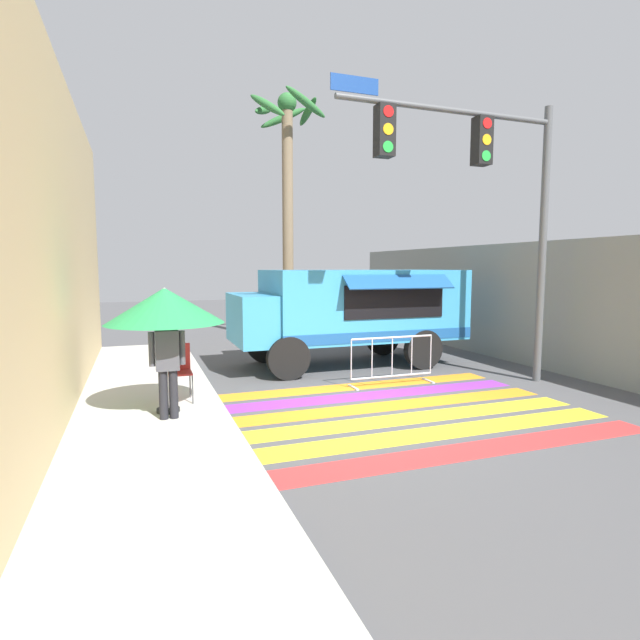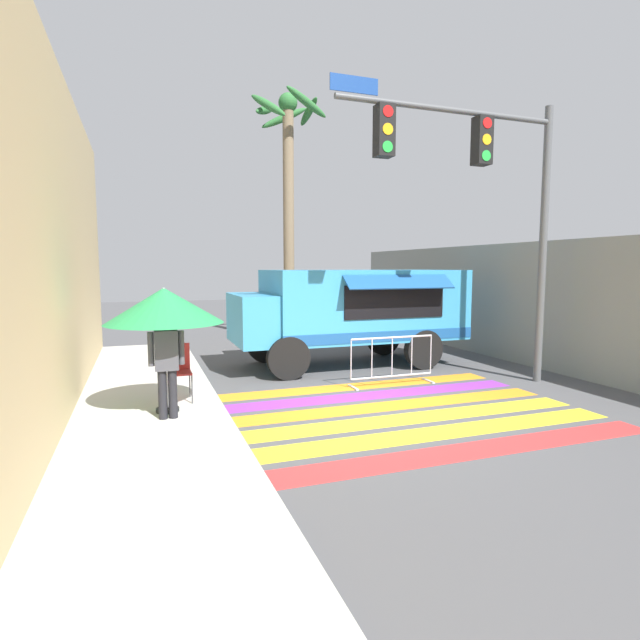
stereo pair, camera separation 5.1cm
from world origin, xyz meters
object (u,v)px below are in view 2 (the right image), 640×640
at_px(patio_umbrella, 164,306).
at_px(barricade_front, 392,361).
at_px(folding_chair, 177,366).
at_px(vendor_person, 167,360).
at_px(traffic_signal_pole, 481,178).
at_px(palm_tree, 288,176).
at_px(food_truck, 347,308).

distance_m(patio_umbrella, barricade_front, 4.76).
height_order(folding_chair, vendor_person, vendor_person).
distance_m(vendor_person, barricade_front, 4.69).
xyz_separation_m(traffic_signal_pole, patio_umbrella, (-5.95, -0.10, -2.33)).
bearing_deg(traffic_signal_pole, palm_tree, 103.45).
bearing_deg(folding_chair, vendor_person, -95.72).
distance_m(traffic_signal_pole, vendor_person, 6.74).
bearing_deg(traffic_signal_pole, food_truck, 117.20).
height_order(folding_chair, palm_tree, palm_tree).
bearing_deg(barricade_front, traffic_signal_pole, -27.75).
height_order(traffic_signal_pole, folding_chair, traffic_signal_pole).
bearing_deg(food_truck, palm_tree, 92.84).
relative_size(traffic_signal_pole, barricade_front, 3.06).
height_order(patio_umbrella, folding_chair, patio_umbrella).
relative_size(patio_umbrella, barricade_front, 1.06).
bearing_deg(vendor_person, traffic_signal_pole, -4.05).
bearing_deg(folding_chair, barricade_front, 8.65).
distance_m(folding_chair, palm_tree, 9.11).
relative_size(traffic_signal_pole, vendor_person, 3.57).
height_order(patio_umbrella, barricade_front, patio_umbrella).
bearing_deg(food_truck, vendor_person, -141.73).
distance_m(patio_umbrella, palm_tree, 9.23).
height_order(food_truck, traffic_signal_pole, traffic_signal_pole).
bearing_deg(traffic_signal_pole, patio_umbrella, -179.00).
distance_m(folding_chair, vendor_person, 1.11).
bearing_deg(barricade_front, patio_umbrella, -168.98).
bearing_deg(barricade_front, palm_tree, 92.55).
relative_size(food_truck, vendor_person, 3.50).
xyz_separation_m(vendor_person, palm_tree, (4.20, 7.83, 4.27)).
distance_m(food_truck, folding_chair, 4.91).
bearing_deg(patio_umbrella, barricade_front, 11.02).
xyz_separation_m(food_truck, vendor_person, (-4.42, -3.48, -0.41)).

